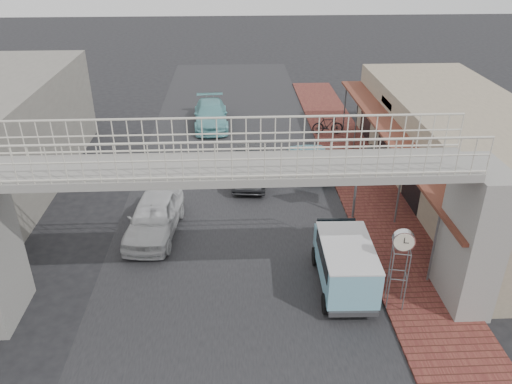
{
  "coord_description": "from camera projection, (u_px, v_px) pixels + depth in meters",
  "views": [
    {
      "loc": [
        0.05,
        -17.05,
        11.24
      ],
      "look_at": [
        0.92,
        0.83,
        1.8
      ],
      "focal_mm": 35.0,
      "sensor_mm": 36.0,
      "label": 1
    }
  ],
  "objects": [
    {
      "name": "motorcycle_near",
      "position": [
        352.0,
        155.0,
        26.8
      ],
      "size": [
        1.56,
        0.55,
        0.82
      ],
      "primitive_type": "imported",
      "rotation": [
        0.0,
        0.0,
        1.56
      ],
      "color": "black",
      "rests_on": "sidewalk"
    },
    {
      "name": "white_hatchback",
      "position": [
        154.0,
        216.0,
        20.5
      ],
      "size": [
        2.33,
        4.82,
        1.59
      ],
      "primitive_type": "imported",
      "rotation": [
        0.0,
        0.0,
        -0.1
      ],
      "color": "silver",
      "rests_on": "ground"
    },
    {
      "name": "dark_sedan",
      "position": [
        251.0,
        166.0,
        25.0
      ],
      "size": [
        1.97,
        4.63,
        1.49
      ],
      "primitive_type": "imported",
      "rotation": [
        0.0,
        0.0,
        -0.09
      ],
      "color": "black",
      "rests_on": "ground"
    },
    {
      "name": "sidewalk",
      "position": [
        373.0,
        201.0,
        23.21
      ],
      "size": [
        3.0,
        40.0,
        0.1
      ],
      "primitive_type": "cube",
      "color": "brown",
      "rests_on": "ground"
    },
    {
      "name": "road_strip",
      "position": [
        234.0,
        241.0,
        20.3
      ],
      "size": [
        10.0,
        60.0,
        0.01
      ],
      "primitive_type": "cube",
      "color": "black",
      "rests_on": "ground"
    },
    {
      "name": "shophouse_row",
      "position": [
        466.0,
        152.0,
        23.37
      ],
      "size": [
        7.2,
        18.0,
        4.0
      ],
      "color": "gray",
      "rests_on": "ground"
    },
    {
      "name": "building_far_left",
      "position": [
        3.0,
        135.0,
        23.96
      ],
      "size": [
        5.0,
        14.0,
        5.0
      ],
      "primitive_type": "cube",
      "color": "gray",
      "rests_on": "ground"
    },
    {
      "name": "motorcycle_far",
      "position": [
        328.0,
        125.0,
        30.4
      ],
      "size": [
        1.9,
        0.57,
        1.14
      ],
      "primitive_type": "imported",
      "rotation": [
        0.0,
        0.0,
        1.55
      ],
      "color": "black",
      "rests_on": "sidewalk"
    },
    {
      "name": "angkot_van",
      "position": [
        345.0,
        259.0,
        17.11
      ],
      "size": [
        1.88,
        3.93,
        1.9
      ],
      "rotation": [
        0.0,
        0.0,
        -0.03
      ],
      "color": "black",
      "rests_on": "ground"
    },
    {
      "name": "street_clock",
      "position": [
        403.0,
        244.0,
        15.63
      ],
      "size": [
        0.74,
        0.66,
        2.89
      ],
      "rotation": [
        0.0,
        0.0,
        -0.21
      ],
      "color": "#59595B",
      "rests_on": "sidewalk"
    },
    {
      "name": "footbridge",
      "position": [
        234.0,
        226.0,
        15.29
      ],
      "size": [
        16.4,
        2.4,
        6.34
      ],
      "color": "gray",
      "rests_on": "ground"
    },
    {
      "name": "ground",
      "position": [
        234.0,
        241.0,
        20.3
      ],
      "size": [
        120.0,
        120.0,
        0.0
      ],
      "primitive_type": "plane",
      "color": "black",
      "rests_on": "ground"
    },
    {
      "name": "arrow_sign",
      "position": [
        377.0,
        159.0,
        20.73
      ],
      "size": [
        1.99,
        1.31,
        3.32
      ],
      "rotation": [
        0.0,
        0.0,
        0.22
      ],
      "color": "#59595B",
      "rests_on": "sidewalk"
    },
    {
      "name": "angkot_far",
      "position": [
        211.0,
        115.0,
        31.9
      ],
      "size": [
        2.35,
        5.21,
        1.48
      ],
      "primitive_type": "imported",
      "rotation": [
        0.0,
        0.0,
        0.05
      ],
      "color": "#6BB4BA",
      "rests_on": "ground"
    },
    {
      "name": "angkot_curb",
      "position": [
        311.0,
        159.0,
        26.05
      ],
      "size": [
        2.25,
        4.44,
        1.2
      ],
      "primitive_type": "imported",
      "rotation": [
        0.0,
        0.0,
        3.2
      ],
      "color": "#78C3D1",
      "rests_on": "ground"
    }
  ]
}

